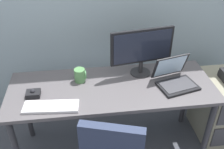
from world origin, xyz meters
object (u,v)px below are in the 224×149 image
at_px(trackball_mouse, 33,93).
at_px(banana, 174,66).
at_px(monitor_main, 142,49).
at_px(laptop, 175,78).
at_px(file_cabinet, 221,107).
at_px(keyboard, 51,106).
at_px(coffee_mug, 80,75).

xyz_separation_m(trackball_mouse, banana, (1.24, 0.25, -0.00)).
relative_size(monitor_main, trackball_mouse, 5.01).
height_order(laptop, banana, laptop).
xyz_separation_m(file_cabinet, monitor_main, (-0.82, 0.10, 0.65)).
relative_size(file_cabinet, keyboard, 1.57).
bearing_deg(banana, monitor_main, -172.47).
xyz_separation_m(monitor_main, banana, (0.33, 0.04, -0.23)).
bearing_deg(laptop, monitor_main, 142.00).
relative_size(file_cabinet, coffee_mug, 5.63).
relative_size(coffee_mug, banana, 0.62).
relative_size(file_cabinet, monitor_main, 1.20).
xyz_separation_m(laptop, trackball_mouse, (-1.16, -0.02, -0.03)).
bearing_deg(laptop, banana, 71.80).
bearing_deg(monitor_main, banana, 7.53).
xyz_separation_m(keyboard, banana, (1.09, 0.42, 0.01)).
height_order(laptop, coffee_mug, laptop).
xyz_separation_m(monitor_main, coffee_mug, (-0.54, -0.05, -0.19)).
height_order(trackball_mouse, coffee_mug, coffee_mug).
bearing_deg(laptop, keyboard, -169.78).
height_order(keyboard, trackball_mouse, trackball_mouse).
bearing_deg(file_cabinet, keyboard, -170.09).
distance_m(monitor_main, banana, 0.40).
distance_m(coffee_mug, banana, 0.87).
bearing_deg(monitor_main, laptop, -38.00).
relative_size(laptop, banana, 1.95).
relative_size(monitor_main, laptop, 1.49).
height_order(monitor_main, coffee_mug, monitor_main).
relative_size(file_cabinet, banana, 3.48).
xyz_separation_m(keyboard, trackball_mouse, (-0.15, 0.17, 0.01)).
height_order(file_cabinet, monitor_main, monitor_main).
bearing_deg(monitor_main, file_cabinet, -6.95).
distance_m(keyboard, laptop, 1.03).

